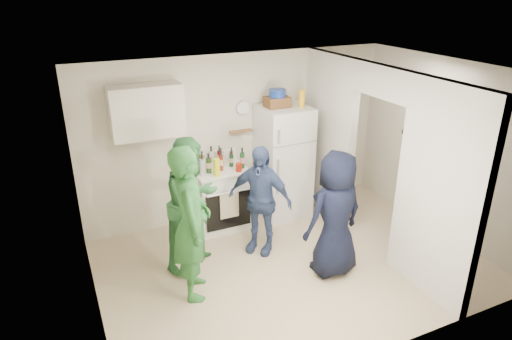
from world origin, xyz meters
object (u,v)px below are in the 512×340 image
Objects in this scene: yellow_cup_stack_top at (302,99)px; person_green_center at (193,204)px; person_navy at (335,215)px; person_nook at (418,175)px; wicker_basket at (277,102)px; blue_bowl at (277,93)px; stove at (220,198)px; fridge at (283,162)px; person_green_left at (191,223)px; person_denim at (260,200)px.

person_green_center is (-1.91, -0.67, -0.99)m from yellow_cup_stack_top.
yellow_cup_stack_top reaches higher than person_green_center.
person_navy is 1.76m from person_nook.
wicker_basket is 1.46× the size of blue_bowl.
stove is 2.64× the size of wicker_basket.
fridge is 1.01× the size of person_nook.
wicker_basket is 2.42m from person_green_left.
wicker_basket is at bearing -103.66° from person_nook.
yellow_cup_stack_top reaches higher than wicker_basket.
fridge is at bearing -6.36° from person_green_center.
yellow_cup_stack_top reaches higher than stove.
person_green_left reaches higher than person_nook.
fridge is at bearing -26.57° from wicker_basket.
person_nook is (2.32, -0.42, 0.10)m from person_denim.
person_nook is at bearing -72.66° from person_green_left.
fridge is at bearing 93.72° from person_denim.
person_denim is at bearing -133.89° from fridge.
person_nook is (1.70, 0.43, 0.05)m from person_navy.
yellow_cup_stack_top is 0.14× the size of person_green_center.
yellow_cup_stack_top is 1.66m from person_denim.
person_green_left is at bearing -139.73° from person_green_center.
person_green_left is at bearing -107.40° from person_denim.
wicker_basket is 0.22× the size of person_navy.
fridge is 0.94× the size of person_green_left.
person_navy is (0.62, -0.85, 0.05)m from person_denim.
blue_bowl is at bearing 153.43° from fridge.
stove is at bearing -178.77° from wicker_basket.
stove is at bearing -68.66° from person_navy.
blue_bowl reaches higher than wicker_basket.
person_green_center is at bearing -155.56° from fridge.
wicker_basket is (-0.10, 0.05, 0.94)m from fridge.
blue_bowl is 2.47m from person_green_left.
fridge reaches higher than person_denim.
person_nook is at bearing 37.33° from person_denim.
blue_bowl is 2.06m from person_navy.
person_green_center is (0.19, 0.56, -0.06)m from person_green_left.
person_navy is at bearing -85.32° from person_green_left.
person_navy is at bearing -104.05° from yellow_cup_stack_top.
yellow_cup_stack_top is (1.25, -0.13, 1.40)m from stove.
wicker_basket is 0.20× the size of person_nook.
person_denim is at bearing -144.47° from yellow_cup_stack_top.
person_navy is at bearing -92.42° from wicker_basket.
yellow_cup_stack_top reaches higher than person_green_left.
fridge is 1.68m from person_navy.
wicker_basket reaches higher than fridge.
wicker_basket is at bearing 153.43° from fridge.
blue_bowl is 2.08m from person_green_center.
person_navy is at bearing -6.32° from person_denim.
yellow_cup_stack_top is at bearing -11.52° from person_green_center.
stove is 1.67m from person_green_left.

